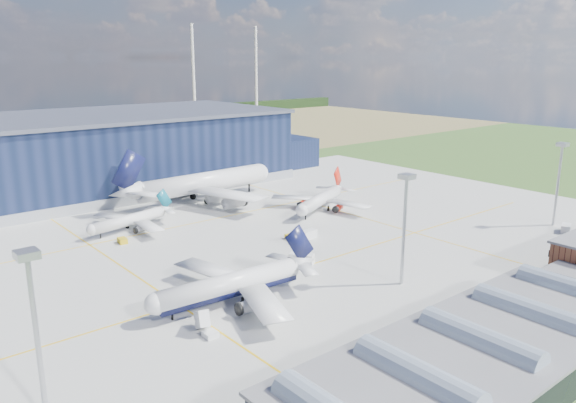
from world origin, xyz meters
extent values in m
plane|color=#284C1C|center=(0.00, 0.00, 0.00)|extent=(600.00, 600.00, 0.00)
cube|color=#A9A9A3|center=(0.00, 10.00, 0.03)|extent=(220.00, 160.00, 0.06)
cube|color=yellow|center=(0.00, -10.00, 0.07)|extent=(180.00, 0.40, 0.02)
cube|color=yellow|center=(0.00, 35.00, 0.07)|extent=(180.00, 0.40, 0.02)
cube|color=yellow|center=(-30.00, 10.00, 0.07)|extent=(0.40, 120.00, 0.02)
cube|color=yellow|center=(40.00, 10.00, 0.07)|extent=(0.40, 120.00, 0.02)
cube|color=olive|center=(0.00, 220.00, 0.00)|extent=(600.00, 220.00, 0.01)
cylinder|color=silver|center=(150.00, 290.00, 35.00)|extent=(2.40, 2.40, 70.00)
cylinder|color=silver|center=(210.00, 290.00, 35.00)|extent=(2.40, 2.40, 70.00)
cube|color=#0F1934|center=(0.00, 95.00, 12.50)|extent=(120.00, 60.00, 25.00)
cube|color=gray|center=(0.00, 95.00, 1.60)|extent=(121.00, 61.00, 3.20)
cube|color=#484D5C|center=(0.00, 95.00, 25.50)|extent=(122.00, 62.00, 1.20)
cube|color=#0F1934|center=(72.00, 90.00, 6.00)|extent=(24.00, 30.00, 12.00)
cube|color=black|center=(-10.00, -60.00, 3.00)|extent=(65.00, 22.00, 6.00)
cube|color=slate|center=(-10.00, -60.00, 6.20)|extent=(66.00, 23.00, 0.50)
cylinder|color=#8A99AB|center=(-24.00, -60.00, 6.40)|extent=(4.40, 18.00, 4.40)
cylinder|color=#8A99AB|center=(-10.00, -60.00, 6.40)|extent=(4.40, 18.00, 4.40)
cylinder|color=#8A99AB|center=(4.00, -60.00, 6.40)|extent=(4.40, 18.00, 4.40)
cylinder|color=#8A99AB|center=(18.00, -60.00, 6.40)|extent=(4.40, 18.00, 4.40)
cylinder|color=#ADAFB4|center=(-60.00, -30.00, 11.00)|extent=(0.70, 0.70, 22.00)
cube|color=#ADAFB4|center=(-60.00, -30.00, 22.50)|extent=(2.60, 2.60, 1.00)
cylinder|color=#ADAFB4|center=(10.00, -30.00, 11.00)|extent=(0.70, 0.70, 22.00)
cube|color=#ADAFB4|center=(10.00, -30.00, 22.50)|extent=(2.60, 2.60, 1.00)
cylinder|color=#ADAFB4|center=(75.00, -30.00, 11.00)|extent=(0.70, 0.70, 22.00)
cube|color=#ADAFB4|center=(75.00, -30.00, 22.50)|extent=(2.60, 2.60, 1.00)
cube|color=gold|center=(11.17, 6.71, 0.62)|extent=(2.02, 2.94, 1.24)
cube|color=silver|center=(15.09, 4.49, 1.08)|extent=(5.17, 2.70, 2.17)
cube|color=silver|center=(1.94, -8.23, 1.23)|extent=(4.99, 5.84, 2.46)
cube|color=gold|center=(-23.09, 31.20, 0.66)|extent=(2.26, 3.24, 1.33)
cube|color=silver|center=(32.57, 26.32, 0.73)|extent=(4.01, 3.87, 1.46)
cube|color=silver|center=(71.17, -35.18, 1.09)|extent=(5.01, 3.63, 2.17)
cube|color=silver|center=(-32.11, -21.87, 1.42)|extent=(3.02, 4.76, 2.83)
imported|color=#99999E|center=(32.76, -48.00, 0.60)|extent=(3.80, 2.63, 1.20)
imported|color=#99999E|center=(25.37, -48.00, 0.54)|extent=(3.48, 2.29, 1.08)
camera|label=1|loc=(-76.03, -97.60, 44.96)|focal=35.00mm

